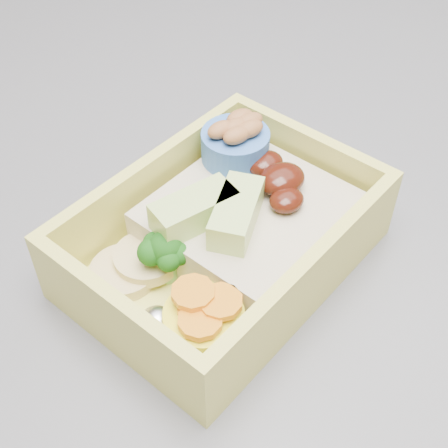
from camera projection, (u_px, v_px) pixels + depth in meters
bento_box at (228, 231)px, 0.39m from camera, size 0.22×0.18×0.07m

